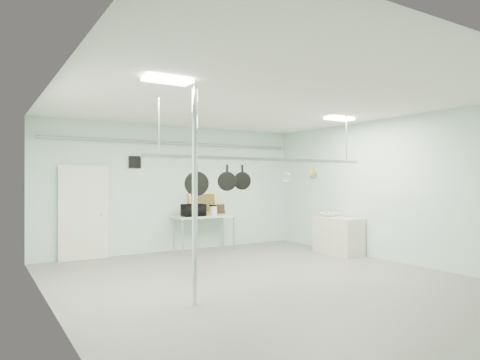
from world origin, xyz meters
TOP-DOWN VIEW (x-y plane):
  - floor at (0.00, 0.00)m, footprint 8.00×8.00m
  - ceiling at (0.00, 0.00)m, footprint 7.00×8.00m
  - back_wall at (0.00, 3.99)m, footprint 7.00×0.02m
  - right_wall at (3.49, 0.00)m, footprint 0.02×8.00m
  - door at (-2.30, 3.94)m, footprint 1.10×0.10m
  - wall_vent at (-1.10, 3.97)m, footprint 0.30×0.04m
  - conduit_pipe at (0.00, 3.90)m, footprint 6.60×0.07m
  - chrome_pole at (-1.70, -0.60)m, footprint 0.08×0.08m
  - prep_table at (0.60, 3.60)m, footprint 1.60×0.70m
  - side_cabinet at (3.15, 1.40)m, footprint 0.60×1.20m
  - pot_rack at (0.20, 0.30)m, footprint 4.80×0.06m
  - light_panel_left at (-2.20, -0.80)m, footprint 0.65×0.30m
  - light_panel_right at (2.40, 0.60)m, footprint 0.65×0.30m
  - microwave at (0.24, 3.48)m, footprint 0.56×0.39m
  - coffee_canister at (0.83, 3.54)m, footprint 0.20×0.20m
  - painting_large at (0.72, 3.90)m, footprint 0.78×0.16m
  - painting_small at (1.22, 3.90)m, footprint 0.31×0.11m
  - fruit_bowl at (3.13, 1.70)m, footprint 0.47×0.47m
  - skillet_left at (-1.23, 0.30)m, footprint 0.41×0.18m
  - skillet_mid at (-0.63, 0.30)m, footprint 0.33×0.18m
  - skillet_right at (-0.32, 0.30)m, footprint 0.32×0.16m
  - whisk at (0.69, 0.30)m, footprint 0.23×0.23m
  - grater at (1.31, 0.30)m, footprint 0.08×0.05m
  - saucepan at (1.36, 0.30)m, footprint 0.15×0.11m
  - fruit_cluster at (3.13, 1.70)m, footprint 0.24×0.24m

SIDE VIEW (x-z plane):
  - floor at x=0.00m, z-range 0.00..0.00m
  - side_cabinet at x=3.15m, z-range 0.00..0.90m
  - prep_table at x=0.60m, z-range 0.38..1.28m
  - fruit_bowl at x=3.13m, z-range 0.90..1.00m
  - fruit_cluster at x=3.13m, z-range 0.95..1.04m
  - coffee_canister at x=0.83m, z-range 0.91..1.13m
  - painting_small at x=1.22m, z-range 0.90..1.16m
  - door at x=-2.30m, z-range -0.05..2.15m
  - microwave at x=0.24m, z-range 0.91..1.21m
  - painting_large at x=0.72m, z-range 0.90..1.49m
  - back_wall at x=0.00m, z-range 0.00..3.20m
  - right_wall at x=3.49m, z-range 0.00..3.20m
  - chrome_pole at x=-1.70m, z-range 0.00..3.20m
  - skillet_left at x=-1.23m, z-range 1.54..2.09m
  - skillet_mid at x=-0.63m, z-range 1.62..2.09m
  - skillet_right at x=-0.32m, z-range 1.64..2.09m
  - whisk at x=0.69m, z-range 1.75..2.09m
  - saucepan at x=1.36m, z-range 1.84..2.09m
  - grater at x=1.31m, z-range 1.89..2.09m
  - pot_rack at x=0.20m, z-range 1.73..2.73m
  - wall_vent at x=-1.10m, z-range 2.10..2.40m
  - conduit_pipe at x=0.00m, z-range 2.71..2.79m
  - light_panel_left at x=-2.20m, z-range 3.14..3.19m
  - light_panel_right at x=2.40m, z-range 3.14..3.19m
  - ceiling at x=0.00m, z-range 3.18..3.20m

